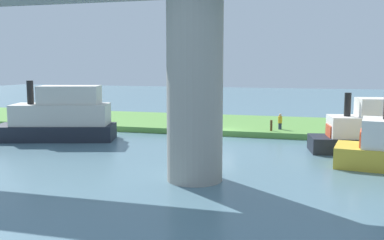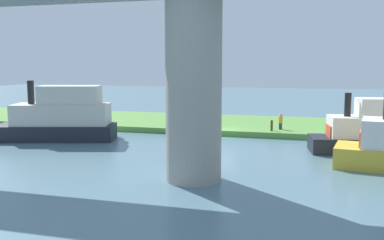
{
  "view_description": "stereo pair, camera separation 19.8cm",
  "coord_description": "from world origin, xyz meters",
  "views": [
    {
      "loc": [
        -7.64,
        36.33,
        6.17
      ],
      "look_at": [
        1.13,
        5.0,
        2.0
      ],
      "focal_mm": 40.71,
      "sensor_mm": 36.0,
      "label": 1
    },
    {
      "loc": [
        -7.83,
        36.28,
        6.17
      ],
      "look_at": [
        1.13,
        5.0,
        2.0
      ],
      "focal_mm": 40.71,
      "sensor_mm": 36.0,
      "label": 2
    }
  ],
  "objects": [
    {
      "name": "ground_plane",
      "position": [
        0.0,
        0.0,
        0.0
      ],
      "size": [
        160.0,
        160.0,
        0.0
      ],
      "primitive_type": "plane",
      "color": "slate"
    },
    {
      "name": "grassy_bank",
      "position": [
        0.0,
        -6.0,
        0.25
      ],
      "size": [
        80.0,
        12.0,
        0.5
      ],
      "primitive_type": "cube",
      "color": "#5B9342",
      "rests_on": "ground"
    },
    {
      "name": "person_on_bank",
      "position": [
        -4.9,
        -2.17,
        1.2
      ],
      "size": [
        0.48,
        0.48,
        1.39
      ],
      "color": "#2D334C",
      "rests_on": "grassy_bank"
    },
    {
      "name": "mooring_post",
      "position": [
        -4.24,
        -1.07,
        0.96
      ],
      "size": [
        0.2,
        0.2,
        0.92
      ],
      "primitive_type": "cylinder",
      "color": "brown",
      "rests_on": "grassy_bank"
    },
    {
      "name": "bridge_pylon",
      "position": [
        -1.64,
        14.36,
        4.9
      ],
      "size": [
        2.96,
        2.96,
        9.8
      ],
      "primitive_type": "cylinder",
      "color": "#9E998E",
      "rests_on": "ground"
    },
    {
      "name": "motorboat_white",
      "position": [
        -11.88,
        3.94,
        1.56
      ],
      "size": [
        8.58,
        4.08,
        4.21
      ],
      "color": "#1E232D",
      "rests_on": "ground"
    },
    {
      "name": "motorboat_red",
      "position": [
        12.33,
        5.32,
        1.81
      ],
      "size": [
        10.05,
        5.75,
        4.88
      ],
      "color": "#1E232D",
      "rests_on": "ground"
    }
  ]
}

